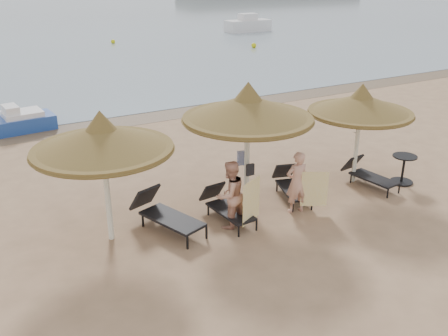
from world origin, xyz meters
The scene contains 19 objects.
ground centered at (0.00, 0.00, 0.00)m, with size 160.00×160.00×0.00m, color tan.
wet_sand_strip centered at (0.00, 9.40, 0.00)m, with size 200.00×1.60×0.01m, color brown.
palapa_left centered at (-3.47, 0.98, 2.33)m, with size 2.95×2.95×2.92m.
palapa_center centered at (0.03, 1.00, 2.48)m, with size 3.14×3.14×3.12m.
palapa_right centered at (3.37, 0.76, 2.19)m, with size 2.78×2.78×2.75m.
lounger_far_left centered at (-2.26, 0.86, 0.39)m, with size 1.24×2.04×0.87m.
lounger_near_left centered at (-0.81, 0.59, 0.33)m, with size 0.70×1.70×0.74m.
lounger_near_right centered at (1.27, 0.83, 0.33)m, with size 0.98×1.72×0.73m.
lounger_far_right centered at (3.52, 0.39, 0.32)m, with size 0.74×1.67×0.72m.
side_table centered at (4.47, 0.02, 0.37)m, with size 0.66×0.66×0.79m.
person_left centered at (-0.91, 0.20, 0.93)m, with size 0.85×0.55×1.85m, color tan.
person_right centered at (0.85, 0.05, 0.90)m, with size 0.83×0.54×1.80m, color tan.
towel_left centered at (-0.56, -0.15, 0.71)m, with size 0.66×0.35×1.02m.
towel_right centered at (1.20, -0.20, 0.62)m, with size 0.57×0.33×0.90m.
bag_patterned centered at (0.03, 1.18, 1.18)m, with size 0.30×0.16×0.36m.
bag_dark centered at (0.03, 0.84, 0.99)m, with size 0.21×0.07×0.29m.
pedal_boat centered at (-3.89, 10.07, 0.36)m, with size 2.17×1.41×0.97m.
buoy_mid centered at (5.41, 28.90, 0.16)m, with size 0.32×0.32×0.32m, color yellow.
buoy_right centered at (13.57, 22.00, 0.18)m, with size 0.36×0.36×0.36m, color yellow.
Camera 1 is at (-5.98, -8.60, 5.63)m, focal length 40.00 mm.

